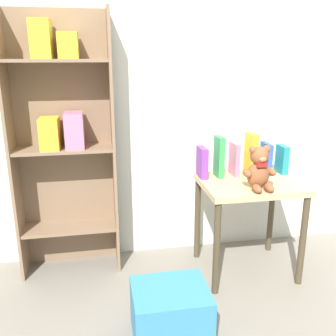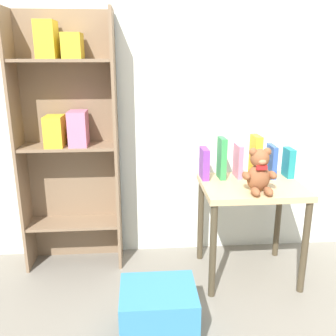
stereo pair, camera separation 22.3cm
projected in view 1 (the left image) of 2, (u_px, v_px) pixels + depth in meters
name	position (u px, v px, depth m)	size (l,w,h in m)	color
wall_back	(214.00, 72.00, 2.47)	(4.80, 0.06, 2.50)	silver
bookshelf_side	(63.00, 133.00, 2.28)	(0.61, 0.24, 1.62)	#7F664C
display_table	(249.00, 196.00, 2.33)	(0.60, 0.49, 0.61)	tan
teddy_bear	(259.00, 169.00, 2.14)	(0.19, 0.18, 0.25)	brown
book_standing_purple	(202.00, 162.00, 2.36)	(0.04, 0.14, 0.19)	purple
book_standing_green	(219.00, 157.00, 2.36)	(0.04, 0.11, 0.26)	#33934C
book_standing_pink	(234.00, 159.00, 2.40)	(0.03, 0.13, 0.21)	#D17093
book_standing_yellow	(251.00, 154.00, 2.40)	(0.04, 0.12, 0.27)	gold
book_standing_blue	(266.00, 158.00, 2.43)	(0.03, 0.15, 0.20)	#2D51B7
book_standing_teal	(282.00, 159.00, 2.44)	(0.04, 0.11, 0.18)	teal
storage_bin	(170.00, 313.00, 1.85)	(0.37, 0.31, 0.27)	teal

